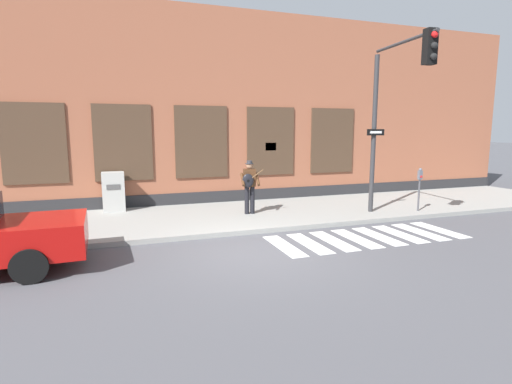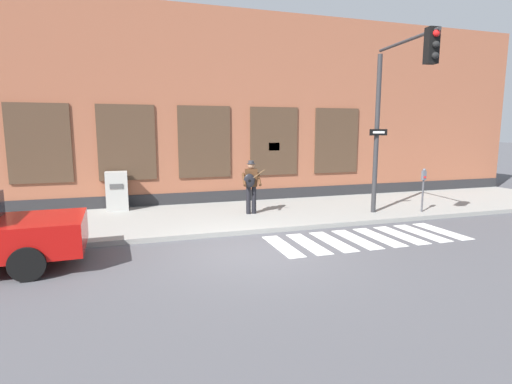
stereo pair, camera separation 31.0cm
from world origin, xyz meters
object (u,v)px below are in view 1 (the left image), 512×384
object	(u,v)px
parking_meter	(420,183)
utility_box	(114,192)
traffic_light	(394,98)
busker	(249,184)

from	to	relation	value
parking_meter	utility_box	bearing A→B (deg)	160.56
parking_meter	utility_box	xyz separation A→B (m)	(-9.57, 3.38, -0.30)
parking_meter	traffic_light	bearing A→B (deg)	-159.44
busker	utility_box	size ratio (longest dim) A/B	1.32
traffic_light	utility_box	xyz separation A→B (m)	(-7.90, 4.01, -2.94)
busker	traffic_light	world-z (taller)	traffic_light
busker	traffic_light	size ratio (longest dim) A/B	0.33
busker	parking_meter	world-z (taller)	busker
busker	utility_box	xyz separation A→B (m)	(-4.10, 1.97, -0.33)
traffic_light	parking_meter	size ratio (longest dim) A/B	3.62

